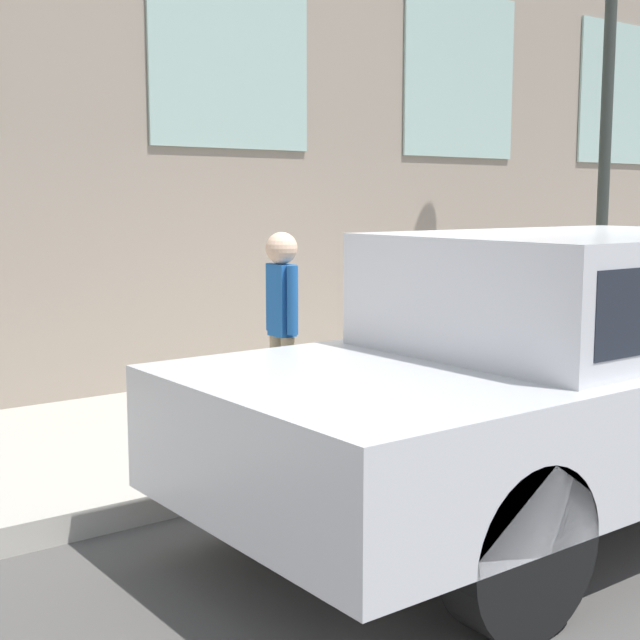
{
  "coord_description": "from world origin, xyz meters",
  "views": [
    {
      "loc": [
        -4.68,
        4.53,
        1.93
      ],
      "look_at": [
        0.72,
        0.46,
        1.0
      ],
      "focal_mm": 50.0,
      "sensor_mm": 36.0,
      "label": 1
    }
  ],
  "objects_px": {
    "parked_car_silver_near": "(590,356)",
    "street_lamp": "(610,27)",
    "fire_hydrant": "(357,375)",
    "person": "(282,312)"
  },
  "relations": [
    {
      "from": "person",
      "to": "street_lamp",
      "type": "xyz_separation_m",
      "value": [
        0.14,
        -4.11,
        2.55
      ]
    },
    {
      "from": "fire_hydrant",
      "to": "person",
      "type": "distance_m",
      "value": 0.82
    },
    {
      "from": "parked_car_silver_near",
      "to": "street_lamp",
      "type": "bearing_deg",
      "value": -55.01
    },
    {
      "from": "parked_car_silver_near",
      "to": "street_lamp",
      "type": "xyz_separation_m",
      "value": [
        2.31,
        -3.3,
        2.66
      ]
    },
    {
      "from": "fire_hydrant",
      "to": "parked_car_silver_near",
      "type": "height_order",
      "value": "parked_car_silver_near"
    },
    {
      "from": "person",
      "to": "parked_car_silver_near",
      "type": "bearing_deg",
      "value": 43.61
    },
    {
      "from": "parked_car_silver_near",
      "to": "street_lamp",
      "type": "distance_m",
      "value": 4.83
    },
    {
      "from": "street_lamp",
      "to": "fire_hydrant",
      "type": "bearing_deg",
      "value": 94.85
    },
    {
      "from": "fire_hydrant",
      "to": "street_lamp",
      "type": "height_order",
      "value": "street_lamp"
    },
    {
      "from": "parked_car_silver_near",
      "to": "fire_hydrant",
      "type": "bearing_deg",
      "value": 5.93
    }
  ]
}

